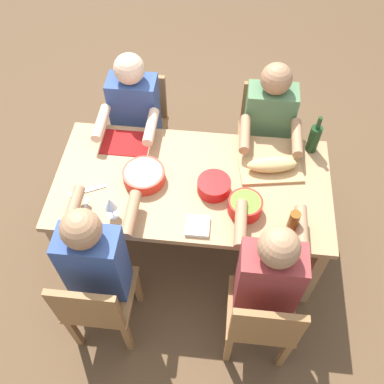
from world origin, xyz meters
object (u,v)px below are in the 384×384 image
(chair_near_left, at_px, (264,130))
(cutting_board, at_px, (271,170))
(chair_far_left, at_px, (262,321))
(wine_bottle, at_px, (314,138))
(serving_bowl_greens, at_px, (214,185))
(diner_near_right, at_px, (134,117))
(serving_bowl_salad, at_px, (245,205))
(diner_far_left, at_px, (267,275))
(dining_table, at_px, (192,190))
(serving_bowl_pasta, at_px, (144,175))
(beer_bottle, at_px, (292,225))
(wine_glass, at_px, (110,204))
(chair_far_right, at_px, (96,304))
(bread_loaf, at_px, (272,165))
(napkin_stack, at_px, (198,226))
(diner_near_left, at_px, (268,127))
(chair_near_right, at_px, (142,121))
(diner_far_right, at_px, (97,259))

(chair_near_left, bearing_deg, cutting_board, 91.16)
(chair_far_left, distance_m, wine_bottle, 1.21)
(serving_bowl_greens, height_order, wine_bottle, wine_bottle)
(diner_near_right, xyz_separation_m, serving_bowl_salad, (-0.82, 0.76, 0.10))
(diner_far_left, bearing_deg, cutting_board, -91.01)
(diner_far_left, relative_size, chair_near_left, 1.41)
(diner_far_left, bearing_deg, dining_table, -50.17)
(serving_bowl_greens, bearing_deg, wine_bottle, -146.64)
(serving_bowl_pasta, bearing_deg, wine_bottle, -160.78)
(serving_bowl_greens, relative_size, beer_bottle, 0.94)
(diner_far_left, distance_m, beer_bottle, 0.32)
(diner_far_left, distance_m, cutting_board, 0.72)
(chair_far_left, bearing_deg, wine_glass, -26.44)
(chair_far_right, height_order, diner_near_right, diner_near_right)
(diner_near_right, distance_m, serving_bowl_pasta, 0.63)
(cutting_board, distance_m, wine_glass, 1.04)
(cutting_board, xyz_separation_m, wine_bottle, (-0.27, -0.22, 0.10))
(diner_far_left, distance_m, wine_glass, 0.98)
(cutting_board, height_order, bread_loaf, bread_loaf)
(wine_glass, bearing_deg, bread_loaf, -154.86)
(napkin_stack, bearing_deg, diner_near_right, -58.85)
(diner_near_right, xyz_separation_m, napkin_stack, (-0.55, 0.91, 0.05))
(dining_table, height_order, wine_glass, wine_glass)
(diner_near_left, height_order, bread_loaf, diner_near_left)
(chair_near_left, distance_m, cutting_board, 0.68)
(chair_near_right, distance_m, wine_glass, 1.13)
(chair_far_right, distance_m, serving_bowl_greens, 1.00)
(chair_far_left, relative_size, diner_far_right, 0.71)
(bread_loaf, distance_m, wine_glass, 1.04)
(chair_far_left, xyz_separation_m, serving_bowl_salad, (0.15, -0.58, 0.31))
(diner_near_left, bearing_deg, chair_far_right, 54.24)
(chair_far_left, bearing_deg, chair_near_right, -57.65)
(serving_bowl_salad, xyz_separation_m, beer_bottle, (-0.26, 0.14, 0.06))
(chair_far_right, height_order, chair_near_right, same)
(cutting_board, relative_size, napkin_stack, 2.86)
(serving_bowl_salad, height_order, wine_bottle, wine_bottle)
(diner_far_right, height_order, wine_bottle, diner_far_right)
(beer_bottle, bearing_deg, serving_bowl_greens, -31.15)
(diner_near_left, bearing_deg, napkin_stack, 65.56)
(diner_far_left, xyz_separation_m, serving_bowl_salad, (0.15, -0.40, 0.10))
(chair_far_left, height_order, beer_bottle, beer_bottle)
(diner_far_right, height_order, bread_loaf, diner_far_right)
(diner_near_right, xyz_separation_m, serving_bowl_greens, (-0.63, 0.63, 0.09))
(dining_table, height_order, chair_near_right, chair_near_right)
(dining_table, height_order, chair_near_left, chair_near_left)
(chair_far_right, distance_m, wine_glass, 0.59)
(serving_bowl_salad, bearing_deg, serving_bowl_pasta, -14.85)
(serving_bowl_pasta, xyz_separation_m, serving_bowl_greens, (-0.45, 0.04, 0.00))
(chair_near_right, relative_size, wine_glass, 5.12)
(chair_far_right, bearing_deg, dining_table, -122.35)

